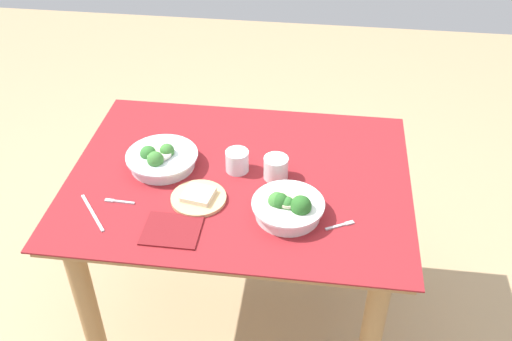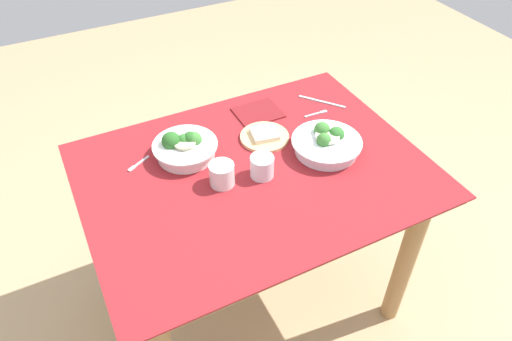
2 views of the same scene
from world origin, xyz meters
name	(u,v)px [view 1 (image 1 of 2)]	position (x,y,z in m)	size (l,w,h in m)	color
ground_plane	(242,316)	(0.00, 0.00, 0.00)	(6.00, 6.00, 0.00)	tan
dining_table	(240,206)	(0.00, 0.00, 0.61)	(1.15, 0.87, 0.74)	maroon
broccoli_bowl_far	(288,207)	(-0.18, 0.18, 0.78)	(0.23, 0.23, 0.10)	white
broccoli_bowl_near	(161,159)	(0.27, -0.02, 0.77)	(0.25, 0.25, 0.09)	white
bread_side_plate	(199,197)	(0.11, 0.14, 0.75)	(0.18, 0.18, 0.03)	#D6B27A
water_glass_center	(276,168)	(-0.12, -0.01, 0.78)	(0.08, 0.08, 0.08)	silver
water_glass_side	(237,161)	(0.01, -0.03, 0.78)	(0.08, 0.08, 0.08)	silver
fork_by_far_bowl	(341,225)	(-0.35, 0.20, 0.74)	(0.09, 0.05, 0.00)	#B7B7BC
fork_by_near_bowl	(118,201)	(0.36, 0.18, 0.74)	(0.10, 0.01, 0.00)	#B7B7BC
table_knife_left	(92,213)	(0.43, 0.25, 0.74)	(0.20, 0.01, 0.00)	#B7B7BC
napkin_folded_upper	(172,230)	(0.16, 0.29, 0.74)	(0.17, 0.15, 0.01)	maroon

